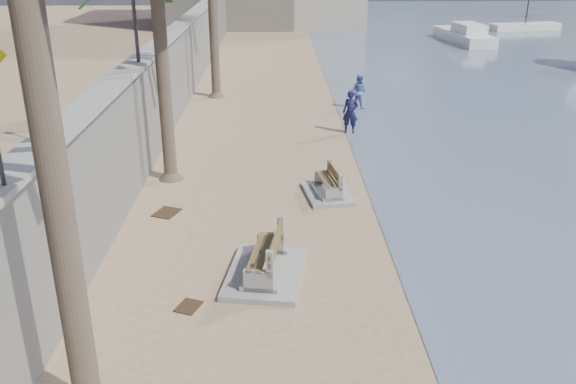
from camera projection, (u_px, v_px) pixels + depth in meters
name	position (u px, v px, depth m)	size (l,w,h in m)	color
seawall	(177.00, 71.00, 27.23)	(0.45, 70.00, 3.50)	gray
wall_cap	(175.00, 30.00, 26.55)	(0.80, 70.00, 0.12)	gray
bench_near	(265.00, 259.00, 13.79)	(1.98, 2.64, 1.02)	gray
bench_far	(328.00, 184.00, 18.32)	(1.60, 2.12, 0.81)	gray
person_a	(351.00, 109.00, 24.08)	(0.71, 0.48, 1.97)	#16153B
person_b	(359.00, 90.00, 27.82)	(0.83, 0.64, 1.72)	#5368AC
yacht_far	(463.00, 37.00, 46.67)	(7.64, 2.14, 1.50)	silver
sailboat_west	(525.00, 26.00, 52.92)	(6.41, 2.86, 11.30)	silver
debris_c	(167.00, 213.00, 17.21)	(0.75, 0.60, 0.03)	#382616
debris_d	(189.00, 306.00, 12.77)	(0.55, 0.44, 0.03)	#382616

